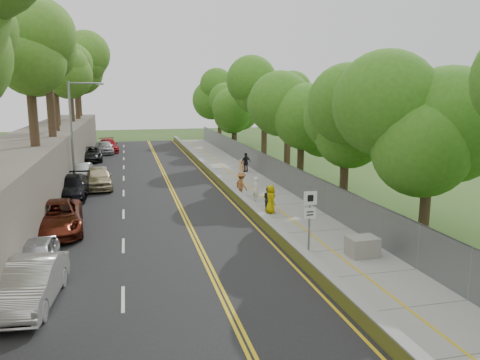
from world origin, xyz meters
The scene contains 26 objects.
ground centered at (0.00, 0.00, 0.00)m, with size 140.00×140.00×0.00m, color #33511E.
road centered at (-5.40, 15.00, 0.02)m, with size 11.20×66.00×0.04m, color black.
sidewalk centered at (2.55, 15.00, 0.03)m, with size 4.20×66.00×0.05m, color gray.
jersey_barrier centered at (0.25, 15.00, 0.30)m, with size 0.42×66.00×0.60m, color #E6F13C.
rock_embankment centered at (-13.50, 15.00, 2.00)m, with size 5.00×66.00×4.00m, color #595147.
chainlink_fence centered at (4.65, 15.00, 1.00)m, with size 0.04×66.00×2.00m, color slate.
trees_embankment centered at (-13.00, 15.00, 10.50)m, with size 6.40×66.00×13.00m, color #4E8625, non-canonical shape.
trees_fenceside centered at (7.00, 15.00, 7.00)m, with size 7.00×66.00×14.00m, color #438421, non-canonical shape.
streetlight centered at (-10.46, 14.00, 4.64)m, with size 2.52×0.22×8.00m.
signpost centered at (1.05, -3.02, 1.96)m, with size 0.62×0.09×3.10m.
construction_barrel centered at (3.48, 19.26, 0.56)m, with size 0.62×0.62×1.02m, color #D46200.
concrete_block centered at (3.20, -4.00, 0.49)m, with size 1.31×0.98×0.87m, color gray.
car_0 centered at (-10.60, -2.63, 0.70)m, with size 1.57×3.90×1.33m, color #B4B4B8.
car_1 centered at (-10.25, -5.71, 0.81)m, with size 1.63×4.68×1.54m, color silver.
car_2 centered at (-10.60, 3.02, 0.85)m, with size 2.67×5.80×1.61m, color #581D10.
car_3 centered at (-10.60, 11.10, 0.82)m, with size 2.18×5.36×1.56m, color black.
car_4 centered at (-9.00, 14.17, 0.87)m, with size 1.97×4.89×1.67m, color tan.
car_5 centered at (-10.60, 17.93, 0.73)m, with size 1.46×4.20×1.38m, color #AFB3B6.
car_6 centered at (-10.60, 29.09, 0.78)m, with size 2.44×5.30×1.47m, color black.
car_7 centered at (-9.00, 36.33, 0.81)m, with size 2.16×5.32×1.54m, color maroon.
car_8 centered at (-9.27, 34.69, 0.79)m, with size 1.77×4.40×1.50m, color #B8B8BC.
painter_0 centered at (1.45, 4.12, 0.91)m, with size 0.84×0.55×1.72m, color #B9A105.
painter_1 centered at (1.45, 7.35, 0.86)m, with size 0.59×0.39×1.62m, color white.
painter_2 centered at (1.45, 4.51, 0.83)m, with size 0.75×0.59×1.55m, color #222127.
painter_3 centered at (0.75, 8.60, 0.94)m, with size 1.15×0.66×1.77m, color #9C5A2D.
person_far centered at (3.63, 18.55, 0.92)m, with size 1.02×0.43×1.75m, color black.
Camera 1 is at (-6.83, -22.06, 7.32)m, focal length 35.00 mm.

